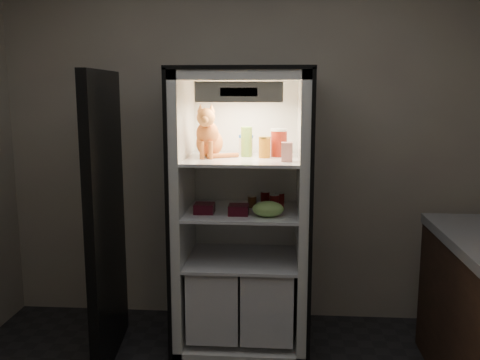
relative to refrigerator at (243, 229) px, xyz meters
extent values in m
plane|color=beige|center=(0.00, 0.42, 0.56)|extent=(3.60, 0.00, 3.60)
cube|color=white|center=(0.00, 0.29, 0.13)|extent=(0.85, 0.06, 1.85)
cube|color=white|center=(-0.40, -0.03, 0.13)|extent=(0.06, 0.70, 1.85)
cube|color=white|center=(0.40, -0.03, 0.13)|extent=(0.06, 0.70, 1.85)
cube|color=white|center=(0.00, -0.03, 1.03)|extent=(0.85, 0.70, 0.06)
cube|color=white|center=(0.00, -0.03, -0.76)|extent=(0.85, 0.70, 0.06)
cube|color=black|center=(-0.44, -0.03, 0.13)|extent=(0.02, 0.72, 1.87)
cube|color=black|center=(0.44, -0.03, 0.13)|extent=(0.02, 0.72, 1.87)
cube|color=black|center=(0.00, -0.03, 1.07)|extent=(0.90, 0.72, 0.02)
cube|color=white|center=(0.00, -0.06, 0.49)|extent=(0.73, 0.62, 0.02)
cube|color=white|center=(0.00, -0.06, 0.14)|extent=(0.73, 0.62, 0.02)
cube|color=white|center=(-0.18, -0.06, -0.44)|extent=(0.34, 0.58, 0.48)
cube|color=white|center=(0.18, -0.06, -0.44)|extent=(0.34, 0.58, 0.48)
cube|color=white|center=(0.00, -0.06, -0.19)|extent=(0.73, 0.62, 0.02)
cube|color=beige|center=(0.00, -0.27, 0.93)|extent=(0.52, 0.18, 0.12)
cube|color=black|center=(0.00, -0.36, 0.93)|extent=(0.22, 0.01, 0.05)
cube|color=black|center=(-0.84, -0.31, 0.13)|extent=(0.15, 0.87, 1.85)
cube|color=white|center=(-0.85, -0.37, -0.24)|extent=(0.12, 0.64, 0.12)
cube|color=white|center=(-0.85, -0.37, 0.26)|extent=(0.12, 0.64, 0.12)
ellipsoid|color=#BB5018|center=(-0.22, 0.01, 0.59)|extent=(0.18, 0.23, 0.19)
ellipsoid|color=#BB5018|center=(-0.23, -0.08, 0.66)|extent=(0.15, 0.14, 0.16)
sphere|color=orange|center=(-0.23, -0.14, 0.77)|extent=(0.12, 0.12, 0.12)
sphere|color=orange|center=(-0.23, -0.18, 0.75)|extent=(0.05, 0.05, 0.05)
cone|color=orange|center=(-0.26, -0.13, 0.82)|extent=(0.05, 0.05, 0.05)
cone|color=orange|center=(-0.19, -0.13, 0.82)|extent=(0.05, 0.05, 0.05)
cylinder|color=#BB5018|center=(-0.26, -0.13, 0.56)|extent=(0.03, 0.03, 0.12)
cylinder|color=#BB5018|center=(-0.20, -0.14, 0.56)|extent=(0.03, 0.03, 0.12)
cylinder|color=#BB5018|center=(-0.13, -0.07, 0.51)|extent=(0.21, 0.11, 0.03)
cylinder|color=#238132|center=(0.02, 0.02, 0.59)|extent=(0.07, 0.07, 0.18)
cylinder|color=#238132|center=(0.02, 0.02, 0.69)|extent=(0.08, 0.08, 0.02)
cylinder|color=white|center=(0.01, 0.09, 0.56)|extent=(0.10, 0.10, 0.12)
cylinder|color=blue|center=(0.01, 0.09, 0.63)|extent=(0.10, 0.10, 0.02)
cylinder|color=maroon|center=(0.14, -0.04, 0.56)|extent=(0.08, 0.08, 0.13)
cylinder|color=gold|center=(0.14, -0.04, 0.63)|extent=(0.08, 0.08, 0.01)
cylinder|color=#A22615|center=(0.24, 0.04, 0.58)|extent=(0.11, 0.11, 0.17)
cylinder|color=white|center=(0.24, 0.04, 0.68)|extent=(0.11, 0.11, 0.01)
cube|color=white|center=(0.29, -0.19, 0.56)|extent=(0.07, 0.07, 0.12)
cylinder|color=black|center=(0.15, 0.02, 0.20)|extent=(0.06, 0.06, 0.11)
cylinder|color=#B2B2B2|center=(0.15, 0.02, 0.26)|extent=(0.06, 0.06, 0.00)
cylinder|color=black|center=(0.25, -0.03, 0.20)|extent=(0.06, 0.06, 0.11)
cylinder|color=#B2B2B2|center=(0.25, -0.03, 0.26)|extent=(0.06, 0.06, 0.00)
cylinder|color=black|center=(0.21, -0.09, 0.20)|extent=(0.06, 0.06, 0.11)
cylinder|color=#B2B2B2|center=(0.21, -0.09, 0.26)|extent=(0.06, 0.06, 0.00)
cylinder|color=#523017|center=(0.06, 0.03, 0.19)|extent=(0.06, 0.06, 0.07)
cylinder|color=#B2B2B2|center=(0.06, 0.03, 0.23)|extent=(0.06, 0.06, 0.01)
ellipsoid|color=#7EB152|center=(0.17, -0.23, 0.20)|extent=(0.20, 0.15, 0.10)
cube|color=#460B13|center=(-0.24, -0.16, 0.18)|extent=(0.13, 0.13, 0.06)
cube|color=#460B13|center=(-0.01, -0.19, 0.18)|extent=(0.13, 0.13, 0.06)
camera|label=1|loc=(0.24, -3.52, 0.96)|focal=40.00mm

